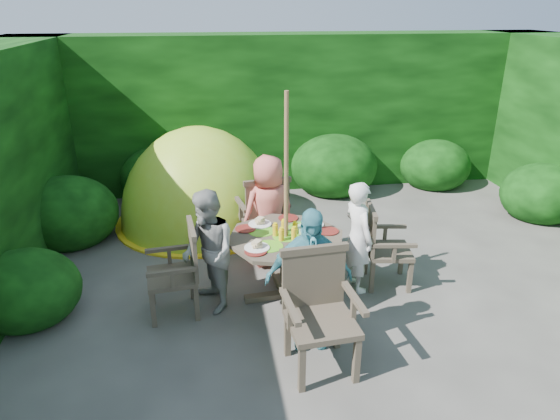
{
  "coord_description": "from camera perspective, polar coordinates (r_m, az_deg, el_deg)",
  "views": [
    {
      "loc": [
        -1.5,
        -4.38,
        2.93
      ],
      "look_at": [
        -0.73,
        0.59,
        0.85
      ],
      "focal_mm": 32.0,
      "sensor_mm": 36.0,
      "label": 1
    }
  ],
  "objects": [
    {
      "name": "garden_chair_left",
      "position": [
        5.11,
        -11.43,
        -6.65
      ],
      "size": [
        0.54,
        0.59,
        0.91
      ],
      "rotation": [
        0.0,
        0.0,
        -1.46
      ],
      "color": "#3B3126",
      "rests_on": "ground"
    },
    {
      "name": "parasol_pole",
      "position": [
        4.99,
        0.7,
        0.92
      ],
      "size": [
        0.05,
        0.05,
        2.2
      ],
      "primitive_type": "cylinder",
      "rotation": [
        0.0,
        0.0,
        0.09
      ],
      "color": "brown",
      "rests_on": "ground"
    },
    {
      "name": "patio_table",
      "position": [
        5.19,
        0.72,
        -4.14
      ],
      "size": [
        1.35,
        1.35,
        0.86
      ],
      "rotation": [
        0.0,
        0.0,
        0.09
      ],
      "color": "#3B3126",
      "rests_on": "ground"
    },
    {
      "name": "child_left",
      "position": [
        5.05,
        -8.17,
        -4.78
      ],
      "size": [
        0.66,
        0.74,
        1.28
      ],
      "primitive_type": "imported",
      "rotation": [
        0.0,
        0.0,
        -1.24
      ],
      "color": "gray",
      "rests_on": "ground"
    },
    {
      "name": "child_right",
      "position": [
        5.42,
        8.89,
        -3.05
      ],
      "size": [
        0.4,
        0.51,
        1.24
      ],
      "primitive_type": "imported",
      "rotation": [
        0.0,
        0.0,
        1.83
      ],
      "color": "white",
      "rests_on": "ground"
    },
    {
      "name": "ground",
      "position": [
        5.48,
        8.7,
        -10.14
      ],
      "size": [
        60.0,
        60.0,
        0.0
      ],
      "primitive_type": "plane",
      "color": "#46433E",
      "rests_on": "ground"
    },
    {
      "name": "garden_chair_front",
      "position": [
        4.32,
        4.45,
        -11.24
      ],
      "size": [
        0.65,
        0.59,
        1.01
      ],
      "rotation": [
        0.0,
        0.0,
        0.08
      ],
      "color": "#3B3126",
      "rests_on": "ground"
    },
    {
      "name": "garden_chair_back",
      "position": [
        6.19,
        -1.85,
        -0.39
      ],
      "size": [
        0.67,
        0.62,
        0.99
      ],
      "rotation": [
        0.0,
        0.0,
        3.31
      ],
      "color": "#3B3126",
      "rests_on": "ground"
    },
    {
      "name": "child_back",
      "position": [
        5.87,
        -1.31,
        -0.14
      ],
      "size": [
        0.76,
        0.62,
        1.35
      ],
      "primitive_type": "imported",
      "rotation": [
        0.0,
        0.0,
        3.46
      ],
      "color": "#DE6A5B",
      "rests_on": "ground"
    },
    {
      "name": "garden_chair_right",
      "position": [
        5.62,
        11.59,
        -3.96
      ],
      "size": [
        0.55,
        0.6,
        0.89
      ],
      "rotation": [
        0.0,
        0.0,
        1.42
      ],
      "color": "#3B3126",
      "rests_on": "ground"
    },
    {
      "name": "hedge_enclosure",
      "position": [
        6.15,
        5.76,
        6.48
      ],
      "size": [
        9.0,
        9.0,
        2.5
      ],
      "color": "black",
      "rests_on": "ground"
    },
    {
      "name": "dome_tent",
      "position": [
        7.38,
        -8.96,
        -1.23
      ],
      "size": [
        2.42,
        2.42,
        2.77
      ],
      "rotation": [
        0.0,
        0.0,
        -0.01
      ],
      "color": "#B1D228",
      "rests_on": "ground"
    },
    {
      "name": "child_front",
      "position": [
        4.48,
        3.31,
        -7.84
      ],
      "size": [
        0.8,
        0.35,
        1.35
      ],
      "primitive_type": "imported",
      "rotation": [
        0.0,
        0.0,
        -0.02
      ],
      "color": "teal",
      "rests_on": "ground"
    }
  ]
}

